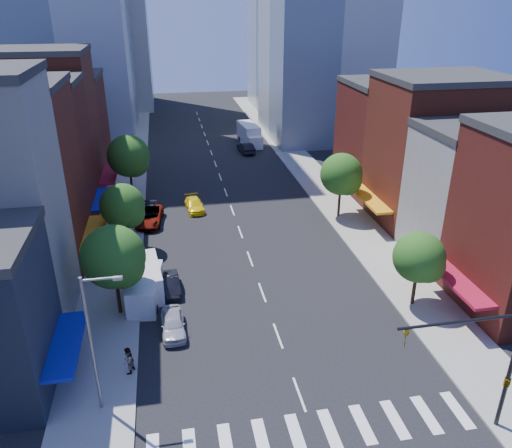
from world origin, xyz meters
The scene contains 29 objects.
ground centered at (0.00, 0.00, 0.00)m, with size 220.00×220.00×0.00m, color black.
sidewalk_left centered at (-12.50, 40.00, 0.07)m, with size 5.00×120.00×0.15m, color gray.
sidewalk_right centered at (12.50, 40.00, 0.07)m, with size 5.00×120.00×0.15m, color gray.
crosswalk centered at (0.00, -3.00, 0.01)m, with size 19.00×3.00×0.01m, color silver.
bldg_left_2 centered at (-21.00, 20.50, 8.00)m, with size 12.00×9.00×16.00m, color maroon.
bldg_left_3 centered at (-21.00, 29.00, 7.50)m, with size 12.00×8.00×15.00m, color #561D15.
bldg_left_4 centered at (-21.00, 37.50, 8.50)m, with size 12.00×9.00×17.00m, color maroon.
bldg_left_5 centered at (-21.00, 47.00, 6.50)m, with size 12.00×10.00×13.00m, color #561D15.
bldg_right_1 centered at (21.00, 15.00, 6.00)m, with size 12.00×8.00×12.00m, color beige.
bldg_right_2 centered at (21.00, 24.00, 7.50)m, with size 12.00×10.00×15.00m, color maroon.
bldg_right_3 centered at (21.00, 34.00, 6.50)m, with size 12.00×10.00×13.00m, color #561D15.
traffic_signal centered at (9.94, -4.50, 4.16)m, with size 7.24×2.24×8.00m.
streetlight centered at (-11.81, 1.00, 5.28)m, with size 2.25×0.25×9.00m.
tree_left_near centered at (-11.35, 10.92, 4.87)m, with size 4.80×4.80×7.30m.
tree_left_mid centered at (-11.35, 21.92, 4.53)m, with size 4.20×4.20×6.65m.
tree_left_far centered at (-11.35, 35.92, 5.20)m, with size 5.00×5.00×7.75m.
tree_right_near centered at (11.65, 7.92, 4.19)m, with size 4.00×4.00×6.20m.
tree_right_far centered at (11.65, 25.92, 4.86)m, with size 4.60×4.60×7.20m.
parked_car_front centered at (-7.50, 7.89, 0.73)m, with size 1.72×4.27×1.46m, color #B2B3B8.
parked_car_second centered at (-7.50, 13.65, 0.67)m, with size 1.41×4.04×1.33m, color black.
parked_car_third centered at (-9.39, 28.01, 0.79)m, with size 2.63×5.71×1.59m, color #999999.
parked_car_rear centered at (-9.50, 28.69, 0.75)m, with size 2.10×5.17×1.50m, color black.
cargo_van_near centered at (-9.48, 13.96, 1.21)m, with size 2.93×5.97×2.45m.
cargo_van_far centered at (-9.52, 12.23, 1.18)m, with size 2.96×5.82×2.37m.
taxi centered at (-4.31, 30.91, 0.66)m, with size 1.86×4.57×1.33m, color yellow.
traffic_car_oncoming centered at (5.44, 52.92, 0.81)m, with size 1.71×4.90×1.61m, color black.
traffic_car_far centered at (6.77, 57.52, 0.80)m, with size 1.90×4.72×1.61m, color #999999.
box_truck centered at (6.83, 57.83, 1.55)m, with size 3.19×8.36×3.29m.
pedestrian_far centered at (-10.50, 3.82, 1.10)m, with size 0.92×0.72×1.90m, color #999999.
Camera 1 is at (-7.01, -22.99, 22.59)m, focal length 35.00 mm.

